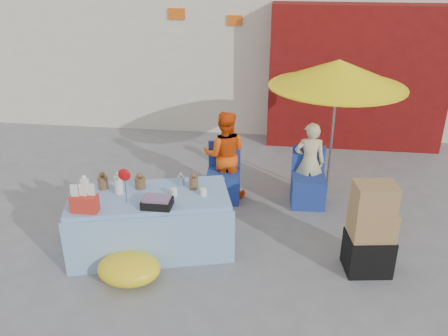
# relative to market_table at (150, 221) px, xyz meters

# --- Properties ---
(ground) EXTENTS (80.00, 80.00, 0.00)m
(ground) POSITION_rel_market_table_xyz_m (0.66, -0.24, -0.39)
(ground) COLOR slate
(ground) RESTS_ON ground
(market_table) EXTENTS (2.13, 1.41, 1.19)m
(market_table) POSITION_rel_market_table_xyz_m (0.00, 0.00, 0.00)
(market_table) COLOR #95C0EF
(market_table) RESTS_ON ground
(chair_left) EXTENTS (0.50, 0.50, 0.85)m
(chair_left) POSITION_rel_market_table_xyz_m (0.73, 1.43, -0.13)
(chair_left) COLOR navy
(chair_left) RESTS_ON ground
(chair_right) EXTENTS (0.50, 0.50, 0.85)m
(chair_right) POSITION_rel_market_table_xyz_m (1.98, 1.43, -0.13)
(chair_right) COLOR navy
(chair_right) RESTS_ON ground
(vendor_orange) EXTENTS (0.68, 0.54, 1.33)m
(vendor_orange) POSITION_rel_market_table_xyz_m (0.73, 1.56, 0.28)
(vendor_orange) COLOR #F9510D
(vendor_orange) RESTS_ON ground
(vendor_beige) EXTENTS (0.46, 0.32, 1.22)m
(vendor_beige) POSITION_rel_market_table_xyz_m (1.98, 1.56, 0.23)
(vendor_beige) COLOR beige
(vendor_beige) RESTS_ON ground
(umbrella) EXTENTS (1.90, 1.90, 2.09)m
(umbrella) POSITION_rel_market_table_xyz_m (2.28, 1.71, 1.50)
(umbrella) COLOR gray
(umbrella) RESTS_ON ground
(box_stack) EXTENTS (0.57, 0.49, 1.13)m
(box_stack) POSITION_rel_market_table_xyz_m (2.62, -0.11, 0.13)
(box_stack) COLOR black
(box_stack) RESTS_ON ground
(tarp_bundle) EXTENTS (0.85, 0.75, 0.32)m
(tarp_bundle) POSITION_rel_market_table_xyz_m (-0.07, -0.66, -0.23)
(tarp_bundle) COLOR yellow
(tarp_bundle) RESTS_ON ground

